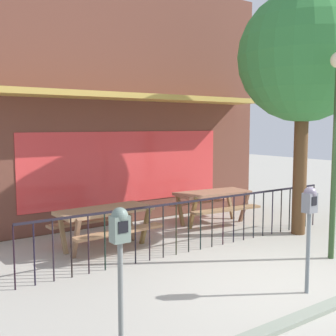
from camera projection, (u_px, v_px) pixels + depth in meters
The scene contains 9 objects.
ground at pixel (289, 283), 6.23m from camera, with size 40.00×40.00×0.00m, color #A7A498.
pub_storefront at pixel (123, 102), 10.06m from camera, with size 8.15×1.41×5.84m.
patio_fence_front at pixel (201, 215), 7.87m from camera, with size 6.87×0.04×0.97m.
picnic_table_left at pixel (105, 217), 7.94m from camera, with size 1.88×1.46×0.79m.
picnic_table_right at pixel (213, 198), 9.97m from camera, with size 1.92×1.52×0.79m.
parking_meter_near at pixel (309, 211), 5.77m from camera, with size 0.18×0.17×1.51m.
parking_meter_far at pixel (120, 241), 4.21m from camera, with size 0.18×0.17×1.53m.
street_tree at pixel (304, 58), 8.72m from camera, with size 2.74×2.74×5.15m.
street_lamp at pixel (336, 124), 7.17m from camera, with size 0.28×0.28×3.59m.
Camera 1 is at (-4.93, -3.91, 2.35)m, focal length 44.73 mm.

